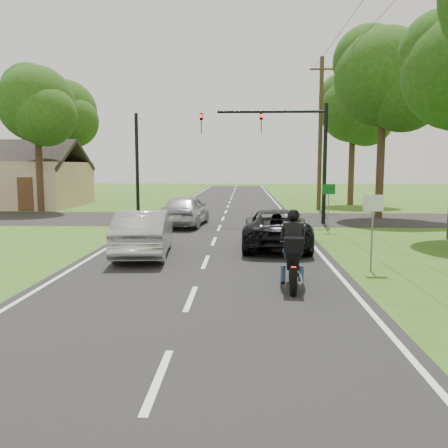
% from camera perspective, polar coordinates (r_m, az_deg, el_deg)
% --- Properties ---
extents(ground, '(140.00, 140.00, 0.00)m').
position_cam_1_polar(ground, '(10.58, -4.01, -8.97)').
color(ground, '#385718').
rests_on(ground, ground).
extents(road, '(8.00, 100.00, 0.01)m').
position_cam_1_polar(road, '(20.35, -0.87, -1.22)').
color(road, black).
rests_on(road, ground).
extents(cross_road, '(60.00, 7.00, 0.01)m').
position_cam_1_polar(cross_road, '(26.30, -0.12, 0.63)').
color(cross_road, black).
rests_on(cross_road, ground).
extents(motorcycle_rider, '(0.64, 2.23, 1.92)m').
position_cam_1_polar(motorcycle_rider, '(11.45, 8.29, -3.92)').
color(motorcycle_rider, black).
rests_on(motorcycle_rider, ground).
extents(dark_suv, '(2.49, 5.06, 1.38)m').
position_cam_1_polar(dark_suv, '(17.11, 6.29, -0.46)').
color(dark_suv, black).
rests_on(dark_suv, road).
extents(silver_sedan, '(1.96, 4.62, 1.48)m').
position_cam_1_polar(silver_sedan, '(15.60, -9.58, -1.06)').
color(silver_sedan, '#B5B6BB').
rests_on(silver_sedan, road).
extents(silver_suv, '(2.19, 4.62, 1.53)m').
position_cam_1_polar(silver_suv, '(23.15, -4.64, 1.67)').
color(silver_suv, '#ADB0B5').
rests_on(silver_suv, road).
extents(traffic_signal, '(6.38, 0.44, 6.00)m').
position_cam_1_polar(traffic_signal, '(24.24, 7.69, 9.82)').
color(traffic_signal, black).
rests_on(traffic_signal, ground).
extents(signal_pole_far, '(0.20, 0.20, 6.00)m').
position_cam_1_polar(signal_pole_far, '(28.82, -10.41, 7.04)').
color(signal_pole_far, black).
rests_on(signal_pole_far, ground).
extents(utility_pole_far, '(1.60, 0.28, 10.00)m').
position_cam_1_polar(utility_pole_far, '(32.58, 11.52, 10.66)').
color(utility_pole_far, '#4A3A21').
rests_on(utility_pole_far, ground).
extents(sign_white, '(0.55, 0.07, 2.12)m').
position_cam_1_polar(sign_white, '(13.62, 17.48, 1.15)').
color(sign_white, slate).
rests_on(sign_white, ground).
extents(sign_green, '(0.55, 0.07, 2.12)m').
position_cam_1_polar(sign_green, '(21.46, 12.48, 3.31)').
color(sign_green, slate).
rests_on(sign_green, ground).
extents(tree_row_d, '(5.76, 5.58, 10.45)m').
position_cam_1_polar(tree_row_d, '(28.38, 19.39, 15.76)').
color(tree_row_d, '#332316').
rests_on(tree_row_d, ground).
extents(tree_row_e, '(5.28, 5.12, 9.61)m').
position_cam_1_polar(tree_row_e, '(37.05, 15.78, 12.79)').
color(tree_row_e, '#332316').
rests_on(tree_row_e, ground).
extents(tree_left_near, '(5.12, 4.96, 9.22)m').
position_cam_1_polar(tree_left_near, '(32.76, -21.33, 12.86)').
color(tree_left_near, '#332316').
rests_on(tree_left_near, ground).
extents(tree_left_far, '(5.76, 5.58, 10.14)m').
position_cam_1_polar(tree_left_far, '(42.76, -18.36, 12.29)').
color(tree_left_far, '#332316').
rests_on(tree_left_far, ground).
extents(house, '(10.20, 8.00, 4.84)m').
position_cam_1_polar(house, '(38.20, -24.36, 4.64)').
color(house, tan).
rests_on(house, ground).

